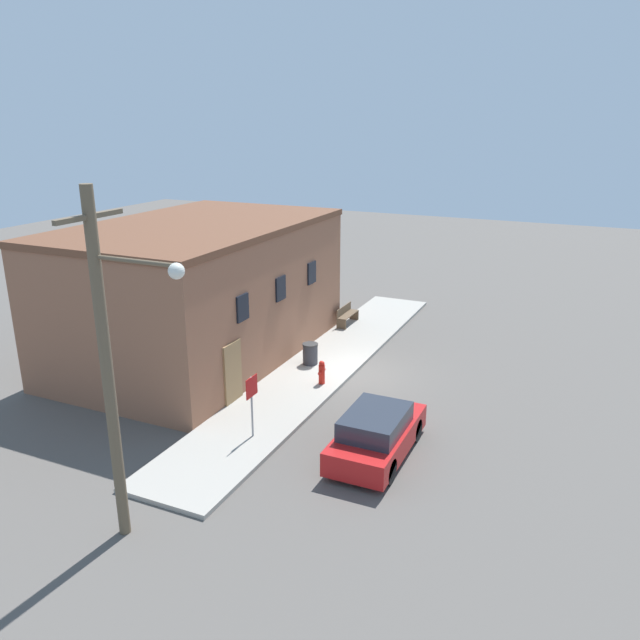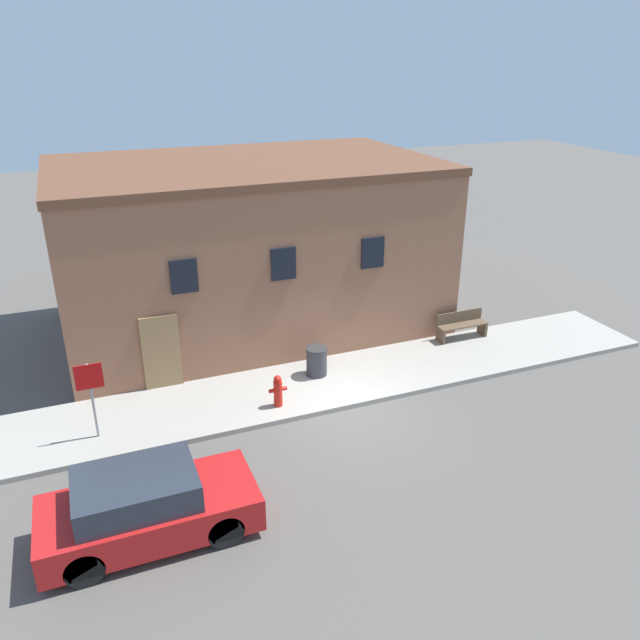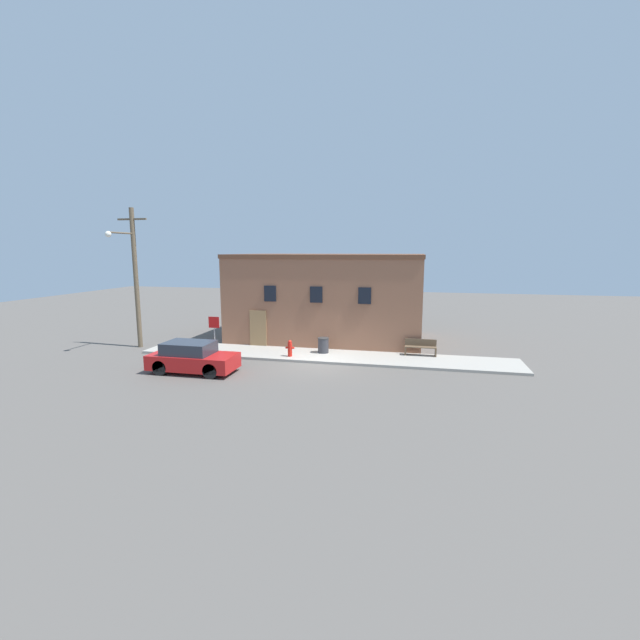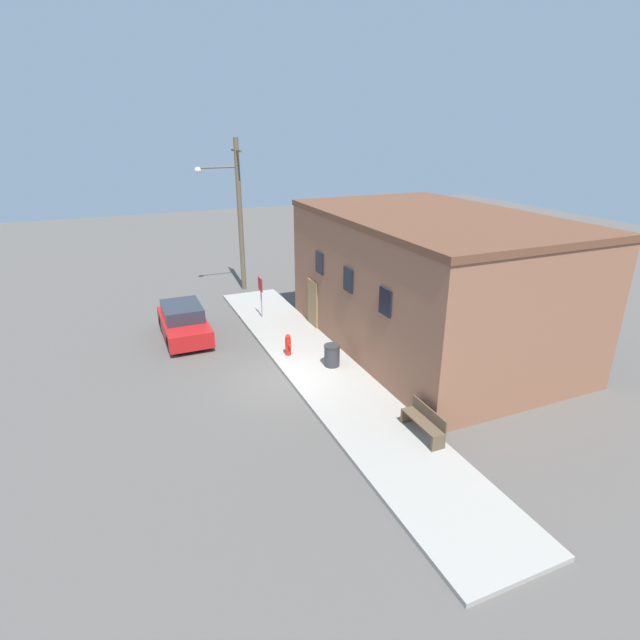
# 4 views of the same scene
# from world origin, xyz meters

# --- Properties ---
(ground_plane) EXTENTS (80.00, 80.00, 0.00)m
(ground_plane) POSITION_xyz_m (0.00, 0.00, 0.00)
(ground_plane) COLOR #56514C
(sidewalk) EXTENTS (19.94, 2.79, 0.14)m
(sidewalk) POSITION_xyz_m (0.00, 1.40, 0.07)
(sidewalk) COLOR #9E998E
(sidewalk) RESTS_ON ground
(brick_building) EXTENTS (11.65, 7.29, 5.39)m
(brick_building) POSITION_xyz_m (-0.75, 6.37, 2.70)
(brick_building) COLOR #8E5B42
(brick_building) RESTS_ON ground
(fire_hydrant) EXTENTS (0.47, 0.23, 0.86)m
(fire_hydrant) POSITION_xyz_m (-1.67, 0.67, 0.57)
(fire_hydrant) COLOR red
(fire_hydrant) RESTS_ON sidewalk
(stop_sign) EXTENTS (0.62, 0.06, 1.91)m
(stop_sign) POSITION_xyz_m (-6.06, 0.93, 1.46)
(stop_sign) COLOR gray
(stop_sign) RESTS_ON sidewalk
(bench) EXTENTS (1.63, 0.44, 0.85)m
(bench) POSITION_xyz_m (4.99, 2.42, 0.56)
(bench) COLOR brown
(bench) RESTS_ON sidewalk
(trash_bin) EXTENTS (0.60, 0.60, 0.83)m
(trash_bin) POSITION_xyz_m (-0.14, 1.85, 0.55)
(trash_bin) COLOR #333338
(trash_bin) RESTS_ON sidewalk
(utility_pole) EXTENTS (1.80, 2.31, 7.99)m
(utility_pole) POSITION_xyz_m (-11.08, 1.31, 4.30)
(utility_pole) COLOR brown
(utility_pole) RESTS_ON ground
(parked_car) EXTENTS (4.00, 1.76, 1.43)m
(parked_car) POSITION_xyz_m (-5.38, -2.72, 0.69)
(parked_car) COLOR black
(parked_car) RESTS_ON ground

